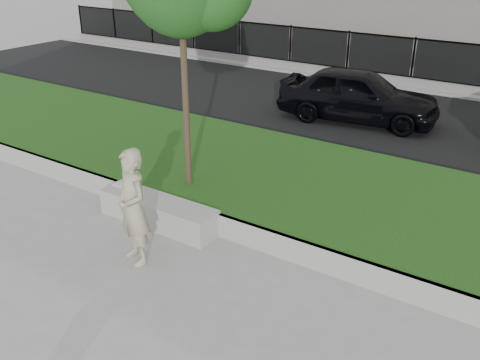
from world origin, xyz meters
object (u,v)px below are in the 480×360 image
Objects in this scene: stone_bench at (158,212)px; man at (133,208)px; book at (120,184)px; car_dark at (358,95)px.

man reaches higher than stone_bench.
stone_bench is 0.97m from book.
stone_bench is 9.64× the size of book.
book is (-0.94, 0.07, 0.24)m from stone_bench.
stone_bench is 1.32m from man.
man is 0.44× the size of car_dark.
car_dark is at bearing 109.07° from man.
car_dark is at bearing 78.77° from book.
man is at bearing 171.45° from car_dark.
stone_bench is 7.05m from car_dark.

